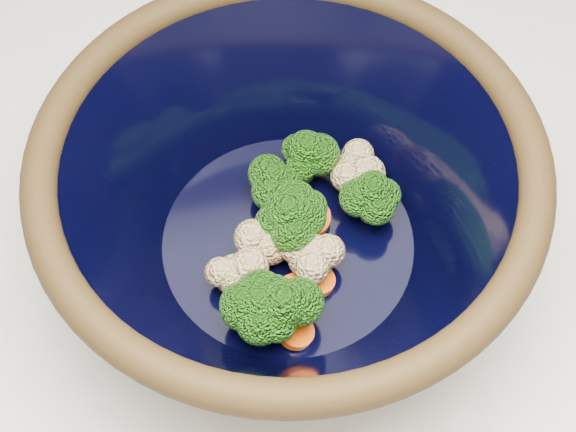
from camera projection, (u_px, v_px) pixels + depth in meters
name	position (u px, v px, depth m)	size (l,w,h in m)	color
mixing_bowl	(288.00, 205.00, 0.54)	(0.41, 0.41, 0.14)	black
vegetable_pile	(295.00, 229.00, 0.55)	(0.14, 0.16, 0.06)	#608442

